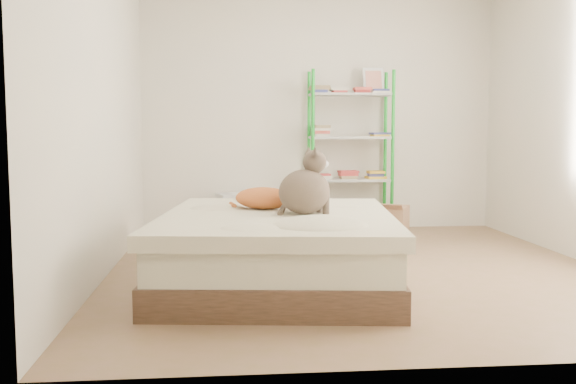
{
  "coord_description": "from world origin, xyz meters",
  "views": [
    {
      "loc": [
        -1.0,
        -4.84,
        1.08
      ],
      "look_at": [
        -0.55,
        -0.14,
        0.62
      ],
      "focal_mm": 40.0,
      "sensor_mm": 36.0,
      "label": 1
    }
  ],
  "objects": [
    {
      "name": "room",
      "position": [
        0.0,
        0.0,
        1.3
      ],
      "size": [
        3.81,
        4.21,
        2.61
      ],
      "color": "#906B58",
      "rests_on": "ground"
    },
    {
      "name": "bed",
      "position": [
        -0.65,
        -0.44,
        0.25
      ],
      "size": [
        1.79,
        2.13,
        0.5
      ],
      "rotation": [
        0.0,
        0.0,
        -0.12
      ],
      "color": "brown",
      "rests_on": "ground"
    },
    {
      "name": "orange_cat",
      "position": [
        -0.73,
        -0.2,
        0.6
      ],
      "size": [
        0.57,
        0.42,
        0.21
      ],
      "primitive_type": null,
      "rotation": [
        0.0,
        0.0,
        -0.33
      ],
      "color": "#D17439",
      "rests_on": "bed"
    },
    {
      "name": "grey_cat",
      "position": [
        -0.47,
        -0.5,
        0.72
      ],
      "size": [
        0.48,
        0.44,
        0.45
      ],
      "primitive_type": null,
      "rotation": [
        0.0,
        0.0,
        1.9
      ],
      "color": "#735F4E",
      "rests_on": "bed"
    },
    {
      "name": "shelf_unit",
      "position": [
        0.31,
        1.88,
        0.87
      ],
      "size": [
        0.88,
        0.36,
        1.74
      ],
      "color": "green",
      "rests_on": "ground"
    },
    {
      "name": "cardboard_box",
      "position": [
        0.52,
        1.32,
        0.17
      ],
      "size": [
        0.59,
        0.61,
        0.38
      ],
      "rotation": [
        0.0,
        0.0,
        -0.45
      ],
      "color": "#926D53",
      "rests_on": "ground"
    },
    {
      "name": "white_bin",
      "position": [
        -0.92,
        1.85,
        0.21
      ],
      "size": [
        0.43,
        0.4,
        0.42
      ],
      "rotation": [
        0.0,
        0.0,
        0.27
      ],
      "color": "silver",
      "rests_on": "ground"
    }
  ]
}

